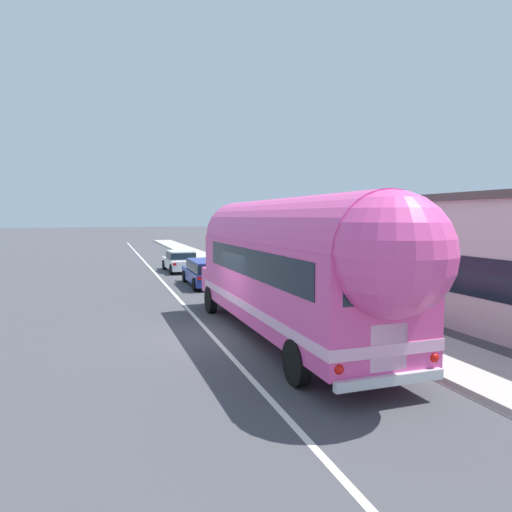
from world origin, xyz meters
TOP-DOWN VIEW (x-y plane):
  - ground_plane at (0.00, 0.00)m, footprint 300.00×300.00m
  - lane_markings at (1.77, 12.00)m, footprint 3.96×80.00m
  - sidewalk_slab at (5.08, 10.00)m, footprint 2.49×90.00m
  - painted_bus at (1.93, -1.56)m, footprint 2.71×12.38m
  - car_lead at (1.99, 9.81)m, footprint 2.00×4.59m
  - car_second at (1.70, 16.67)m, footprint 1.99×4.37m

SIDE VIEW (x-z plane):
  - ground_plane at x=0.00m, z-range 0.00..0.00m
  - lane_markings at x=1.77m, z-range 0.00..0.01m
  - sidewalk_slab at x=5.08m, z-range 0.00..0.15m
  - car_second at x=1.70m, z-range 0.04..1.41m
  - car_lead at x=1.99m, z-range 0.11..1.48m
  - painted_bus at x=1.93m, z-range 0.24..4.36m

